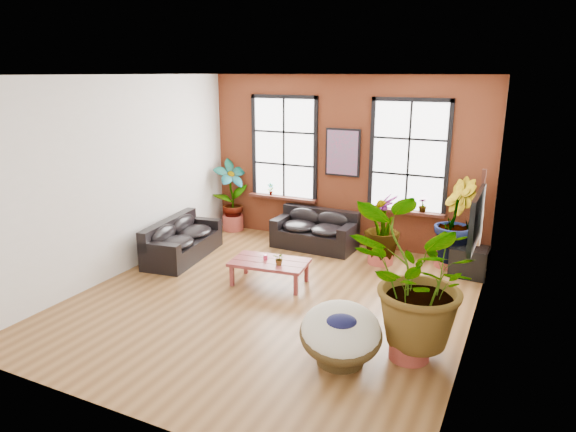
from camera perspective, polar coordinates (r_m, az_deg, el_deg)
name	(u,v)px	position (r m, az deg, el deg)	size (l,w,h in m)	color
room	(275,192)	(7.94, -1.42, 2.65)	(6.04, 6.54, 3.54)	brown
sofa_back	(315,231)	(10.70, 3.07, -1.65)	(1.72, 0.87, 0.78)	black
sofa_left	(181,241)	(10.32, -11.82, -2.70)	(1.05, 2.00, 0.75)	black
coffee_table	(269,264)	(8.84, -2.07, -5.31)	(1.38, 0.89, 0.50)	maroon
papasan_chair	(341,333)	(6.59, 5.89, -12.83)	(1.36, 1.36, 0.78)	#473619
poster	(343,153)	(10.64, 6.09, 7.03)	(0.74, 0.06, 0.98)	black
tv_wall_unit	(477,221)	(7.62, 20.28, -0.48)	(0.13, 1.86, 1.20)	black
media_box	(469,261)	(9.78, 19.52, -4.78)	(0.66, 0.56, 0.53)	black
pot_back_left	(233,222)	(11.97, -6.13, -0.72)	(0.61, 0.61, 0.35)	#AB4338
pot_back_right	(449,256)	(10.15, 17.47, -4.29)	(0.63, 0.63, 0.39)	#AB4338
pot_right_wall	(409,345)	(6.91, 13.33, -13.73)	(0.65, 0.65, 0.38)	#AB4338
pot_mid	(380,254)	(10.00, 10.24, -4.20)	(0.49, 0.49, 0.35)	#AB4338
floor_plant_back_left	(231,192)	(11.76, -6.31, 2.63)	(0.79, 0.53, 1.50)	#245215
floor_plant_back_right	(454,220)	(9.90, 17.96, -0.41)	(0.85, 0.68, 1.55)	#245215
floor_plant_right_wall	(415,281)	(6.57, 13.98, -7.01)	(1.60, 1.39, 1.78)	#245215
floor_plant_mid	(382,226)	(9.82, 10.44, -1.10)	(0.68, 0.68, 1.21)	#245215
table_plant	(279,259)	(8.61, -0.96, -4.78)	(0.20, 0.17, 0.22)	#245215
sill_plant_left	(271,189)	(11.42, -1.95, 3.02)	(0.14, 0.10, 0.27)	#245215
sill_plant_right	(423,205)	(10.34, 14.74, 1.16)	(0.15, 0.15, 0.27)	#245215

